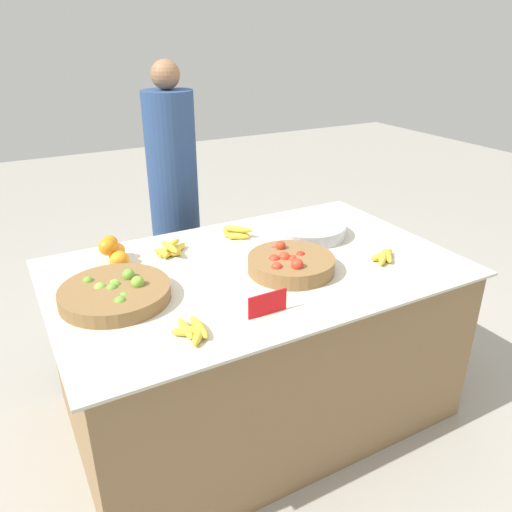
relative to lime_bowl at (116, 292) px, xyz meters
name	(u,v)px	position (x,y,z in m)	size (l,w,h in m)	color
ground_plane	(256,405)	(0.61, 0.00, -0.80)	(12.00, 12.00, 0.00)	#A39E93
market_table	(256,341)	(0.61, 0.00, -0.42)	(1.74, 1.09, 0.77)	olive
lime_bowl	(116,292)	(0.00, 0.00, 0.00)	(0.42, 0.42, 0.09)	olive
tomato_basket	(291,263)	(0.71, -0.11, 0.01)	(0.37, 0.37, 0.10)	olive
orange_pile	(115,252)	(0.08, 0.31, 0.03)	(0.13, 0.20, 0.13)	orange
metal_bowl	(308,230)	(1.00, 0.18, 0.00)	(0.37, 0.37, 0.06)	#B7B7BF
price_sign	(268,304)	(0.45, -0.37, 0.01)	(0.16, 0.01, 0.09)	red
banana_bunch_front_left	(171,249)	(0.33, 0.30, -0.01)	(0.18, 0.17, 0.06)	gold
banana_bunch_middle_left	(384,256)	(1.14, -0.21, -0.01)	(0.16, 0.14, 0.04)	gold
banana_bunch_front_right	(237,232)	(0.68, 0.33, 0.00)	(0.14, 0.15, 0.06)	gold
banana_bunch_front_center	(194,330)	(0.17, -0.36, -0.01)	(0.14, 0.19, 0.03)	gold
vendor_person	(175,212)	(0.58, 0.93, -0.07)	(0.28, 0.28, 1.57)	navy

